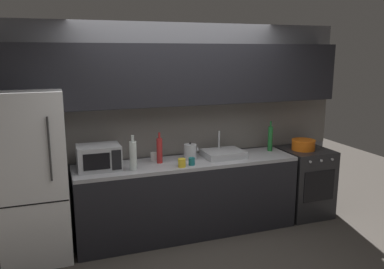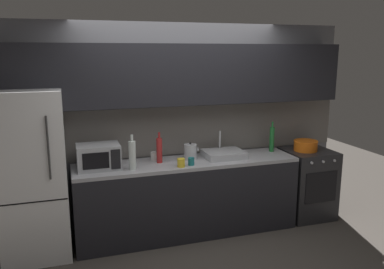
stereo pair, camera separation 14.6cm
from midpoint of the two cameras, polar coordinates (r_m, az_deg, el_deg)
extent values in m
plane|color=#3D3833|center=(4.23, 2.60, -18.87)|extent=(10.00, 10.00, 0.00)
cube|color=slate|center=(4.95, -3.01, 1.24)|extent=(4.38, 0.10, 2.50)
cube|color=slate|center=(4.90, -2.82, 0.55)|extent=(4.38, 0.01, 0.60)
cube|color=black|center=(4.66, -2.31, 8.65)|extent=(4.03, 0.34, 0.70)
cube|color=black|center=(4.80, -1.50, -9.26)|extent=(2.64, 0.60, 0.86)
cube|color=#9E9EA3|center=(4.66, -1.53, -4.09)|extent=(2.64, 0.60, 0.04)
cube|color=white|center=(4.45, -22.87, -5.62)|extent=(0.68, 0.66, 1.79)
cube|color=black|center=(4.19, -22.88, -9.28)|extent=(0.67, 0.00, 0.01)
cylinder|color=#333333|center=(4.01, -20.85, -1.99)|extent=(0.02, 0.02, 0.63)
cube|color=#232326|center=(5.51, 15.19, -6.63)|extent=(0.60, 0.60, 0.90)
cube|color=black|center=(5.27, 17.11, -7.11)|extent=(0.45, 0.01, 0.40)
cylinder|color=#B2B2B7|center=(5.07, 15.90, -3.82)|extent=(0.03, 0.02, 0.03)
cylinder|color=#B2B2B7|center=(5.17, 17.39, -3.62)|extent=(0.03, 0.02, 0.03)
cylinder|color=#B2B2B7|center=(5.27, 18.82, -3.42)|extent=(0.03, 0.02, 0.03)
cube|color=#A8AAAF|center=(4.44, -14.22, -3.21)|extent=(0.46, 0.34, 0.27)
cube|color=black|center=(4.27, -14.53, -3.83)|extent=(0.28, 0.01, 0.18)
cube|color=black|center=(4.29, -11.78, -3.62)|extent=(0.10, 0.01, 0.22)
cube|color=#ADAFB5|center=(4.83, 3.67, -2.79)|extent=(0.48, 0.38, 0.08)
cylinder|color=silver|center=(4.92, 3.07, -0.73)|extent=(0.02, 0.02, 0.22)
cylinder|color=#B7BABF|center=(4.70, -1.15, -2.54)|extent=(0.15, 0.15, 0.19)
sphere|color=black|center=(4.67, -1.16, -1.29)|extent=(0.02, 0.02, 0.02)
cone|color=#B7BABF|center=(4.72, -0.07, -2.00)|extent=(0.03, 0.03, 0.05)
cylinder|color=#A82323|center=(4.57, -5.62, -2.36)|extent=(0.07, 0.07, 0.29)
cylinder|color=#A82323|center=(4.52, -5.67, -0.16)|extent=(0.03, 0.03, 0.07)
cylinder|color=#1E6B2D|center=(5.18, 10.42, -0.62)|extent=(0.06, 0.06, 0.32)
cylinder|color=#1E6B2D|center=(5.14, 10.50, 1.50)|extent=(0.02, 0.02, 0.07)
cylinder|color=silver|center=(4.33, -9.45, -3.07)|extent=(0.08, 0.08, 0.32)
cylinder|color=silver|center=(4.28, -9.54, -0.57)|extent=(0.03, 0.03, 0.07)
cylinder|color=gold|center=(4.41, -2.42, -4.11)|extent=(0.09, 0.09, 0.10)
cylinder|color=#19666B|center=(4.48, -0.97, -3.90)|extent=(0.07, 0.07, 0.09)
cylinder|color=silver|center=(4.68, -6.45, -3.20)|extent=(0.07, 0.07, 0.10)
cylinder|color=orange|center=(5.35, 15.01, -1.55)|extent=(0.30, 0.30, 0.11)
cylinder|color=orange|center=(5.33, 15.05, -0.84)|extent=(0.30, 0.30, 0.02)
camera|label=1|loc=(0.07, -90.91, -0.19)|focal=36.99mm
camera|label=2|loc=(0.07, 89.09, 0.19)|focal=36.99mm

